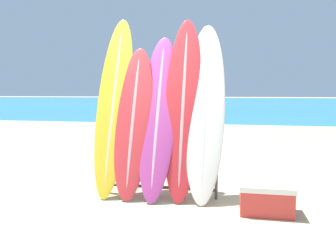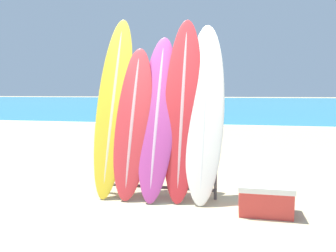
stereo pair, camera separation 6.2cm
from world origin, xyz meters
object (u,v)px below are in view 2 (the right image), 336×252
(surfboard_slot_4, at_px, (204,109))
(cooler_box, at_px, (265,199))
(surfboard_slot_2, at_px, (158,114))
(surfboard_rack, at_px, (156,162))
(surfboard_slot_1, at_px, (133,120))
(surfboard_slot_3, at_px, (183,106))
(person_near_water, at_px, (175,114))
(surfboard_slot_0, at_px, (114,103))
(person_mid_beach, at_px, (146,109))

(surfboard_slot_4, height_order, cooler_box, surfboard_slot_4)
(surfboard_slot_2, bearing_deg, cooler_box, -18.55)
(surfboard_rack, bearing_deg, surfboard_slot_1, 174.58)
(surfboard_slot_3, bearing_deg, person_near_water, 102.34)
(surfboard_slot_1, bearing_deg, surfboard_slot_0, 163.11)
(cooler_box, bearing_deg, surfboard_slot_2, 161.45)
(surfboard_slot_1, height_order, surfboard_slot_4, surfboard_slot_4)
(cooler_box, bearing_deg, surfboard_slot_3, 154.79)
(surfboard_rack, xyz_separation_m, surfboard_slot_4, (0.63, 0.10, 0.72))
(surfboard_slot_1, relative_size, surfboard_slot_3, 0.84)
(surfboard_rack, bearing_deg, person_near_water, 94.65)
(surfboard_rack, height_order, surfboard_slot_0, surfboard_slot_0)
(surfboard_slot_0, distance_m, surfboard_slot_3, 0.99)
(cooler_box, bearing_deg, surfboard_rack, 164.39)
(surfboard_slot_3, distance_m, cooler_box, 1.57)
(cooler_box, bearing_deg, person_mid_beach, 116.86)
(surfboard_slot_1, height_order, person_near_water, surfboard_slot_1)
(surfboard_rack, xyz_separation_m, surfboard_slot_3, (0.34, 0.11, 0.76))
(person_mid_beach, xyz_separation_m, cooler_box, (3.08, -6.09, -0.70))
(surfboard_slot_0, bearing_deg, cooler_box, -14.20)
(surfboard_rack, xyz_separation_m, surfboard_slot_0, (-0.65, 0.13, 0.79))
(surfboard_slot_3, xyz_separation_m, cooler_box, (1.06, -0.50, -1.05))
(surfboard_slot_1, relative_size, surfboard_slot_2, 0.93)
(surfboard_slot_4, distance_m, person_near_water, 2.70)
(person_near_water, bearing_deg, person_mid_beach, 34.32)
(surfboard_slot_1, bearing_deg, surfboard_slot_4, 3.83)
(person_mid_beach, distance_m, cooler_box, 6.86)
(surfboard_slot_3, xyz_separation_m, surfboard_slot_4, (0.29, -0.01, -0.04))
(surfboard_slot_4, distance_m, person_mid_beach, 6.07)
(surfboard_slot_4, bearing_deg, cooler_box, -32.51)
(surfboard_slot_3, height_order, cooler_box, surfboard_slot_3)
(surfboard_slot_3, xyz_separation_m, person_mid_beach, (-2.03, 5.59, -0.35))
(surfboard_rack, distance_m, surfboard_slot_0, 1.03)
(surfboard_slot_0, bearing_deg, surfboard_slot_4, -1.35)
(surfboard_slot_3, height_order, surfboard_slot_4, surfboard_slot_3)
(surfboard_slot_0, distance_m, surfboard_slot_1, 0.40)
(person_near_water, xyz_separation_m, person_mid_beach, (-1.47, 3.05, -0.07))
(surfboard_slot_1, height_order, cooler_box, surfboard_slot_1)
(person_mid_beach, bearing_deg, person_near_water, -87.22)
(person_near_water, xyz_separation_m, cooler_box, (1.61, -3.03, -0.77))
(surfboard_slot_4, relative_size, person_mid_beach, 1.47)
(surfboard_rack, height_order, surfboard_slot_3, surfboard_slot_3)
(person_near_water, bearing_deg, surfboard_slot_1, -174.03)
(surfboard_slot_0, bearing_deg, surfboard_slot_1, -16.89)
(surfboard_slot_1, distance_m, surfboard_slot_3, 0.71)
(surfboard_slot_0, relative_size, surfboard_slot_4, 1.06)
(surfboard_rack, distance_m, person_mid_beach, 5.96)
(surfboard_slot_4, bearing_deg, surfboard_slot_3, 177.95)
(surfboard_rack, bearing_deg, surfboard_slot_0, 168.92)
(surfboard_slot_1, relative_size, surfboard_slot_4, 0.87)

